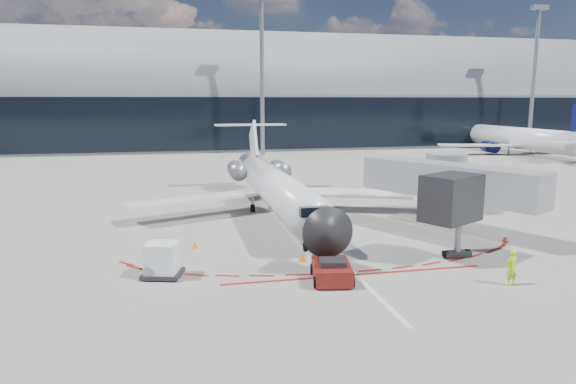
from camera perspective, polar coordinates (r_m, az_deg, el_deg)
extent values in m
plane|color=slate|center=(37.77, 1.64, -3.55)|extent=(260.00, 260.00, 0.00)
cube|color=silver|center=(39.66, 0.94, -2.87)|extent=(0.25, 40.00, 0.01)
cube|color=maroon|center=(27.19, 7.51, -9.11)|extent=(14.00, 0.25, 0.01)
cube|color=gray|center=(101.08, -7.28, 7.82)|extent=(150.00, 24.00, 10.00)
cylinder|color=gray|center=(101.01, -7.34, 10.66)|extent=(150.00, 24.00, 24.00)
cube|color=black|center=(89.10, -6.59, 7.54)|extent=(150.00, 0.20, 9.00)
cube|color=gray|center=(36.25, 17.38, 1.22)|extent=(8.22, 12.61, 2.30)
cube|color=black|center=(29.84, 17.67, -0.63)|extent=(3.86, 3.44, 2.60)
cylinder|color=gray|center=(31.09, 18.35, -4.79)|extent=(0.36, 0.36, 2.40)
cube|color=black|center=(31.35, 18.25, -6.52)|extent=(1.60, 0.60, 0.30)
cylinder|color=gray|center=(42.86, 17.09, 0.92)|extent=(3.20, 3.20, 4.80)
cylinder|color=black|center=(43.24, 16.94, -1.89)|extent=(4.00, 4.00, 0.50)
cylinder|color=gray|center=(84.83, -2.91, 12.53)|extent=(0.70, 0.70, 25.00)
cylinder|color=gray|center=(105.25, 25.63, 11.10)|extent=(0.70, 0.70, 25.00)
cylinder|color=white|center=(39.19, -1.30, 0.45)|extent=(2.68, 21.87, 2.68)
cone|color=black|center=(27.44, 3.61, -3.79)|extent=(2.68, 2.78, 2.68)
cone|color=white|center=(51.61, -3.98, 2.77)|extent=(2.68, 3.58, 2.68)
cube|color=black|center=(28.81, 2.76, -1.99)|extent=(1.69, 1.39, 0.55)
cube|color=white|center=(40.15, -10.37, -0.78)|extent=(10.65, 6.31, 0.31)
cube|color=white|center=(42.34, 6.54, -0.12)|extent=(10.65, 6.31, 0.31)
cube|color=white|center=(50.38, -3.85, 5.32)|extent=(0.25, 4.67, 4.75)
cube|color=white|center=(52.33, -4.21, 7.46)|extent=(7.16, 1.59, 0.16)
cylinder|color=slate|center=(47.41, -5.73, 2.39)|extent=(1.49, 3.38, 1.49)
cylinder|color=slate|center=(48.04, -0.89, 2.54)|extent=(1.49, 3.38, 1.49)
cylinder|color=black|center=(30.94, 1.95, -6.11)|extent=(0.22, 0.56, 0.56)
cylinder|color=black|center=(41.74, -3.95, -1.80)|extent=(0.30, 0.64, 0.64)
cylinder|color=black|center=(42.26, 0.06, -1.62)|extent=(0.30, 0.64, 0.64)
cylinder|color=gray|center=(30.86, 1.96, -5.63)|extent=(0.18, 0.18, 1.09)
cube|color=#560E0C|center=(26.08, 4.87, -8.76)|extent=(2.29, 3.16, 0.81)
cube|color=black|center=(25.66, 4.97, -7.81)|extent=(1.43, 1.29, 0.32)
cylinder|color=gray|center=(28.01, 4.38, -7.80)|extent=(0.50, 2.33, 0.09)
cylinder|color=black|center=(25.13, 3.17, -9.99)|extent=(0.35, 0.61, 0.58)
cylinder|color=black|center=(25.34, 7.09, -9.88)|extent=(0.35, 0.61, 0.58)
cylinder|color=black|center=(27.00, 2.79, -8.54)|extent=(0.35, 0.61, 0.58)
cylinder|color=black|center=(27.19, 6.43, -8.46)|extent=(0.35, 0.61, 0.58)
imported|color=#A9FD1A|center=(27.50, 23.57, -7.68)|extent=(0.74, 0.55, 1.83)
cube|color=black|center=(27.39, -13.74, -8.81)|extent=(2.29, 2.09, 0.21)
cube|color=white|center=(27.12, -13.81, -7.08)|extent=(1.87, 1.80, 1.54)
cylinder|color=black|center=(27.08, -15.70, -9.29)|extent=(0.14, 0.21, 0.19)
cylinder|color=black|center=(26.63, -12.51, -9.48)|extent=(0.14, 0.21, 0.19)
cylinder|color=black|center=(28.20, -14.88, -8.47)|extent=(0.14, 0.21, 0.19)
cylinder|color=black|center=(27.77, -11.82, -8.63)|extent=(0.14, 0.21, 0.19)
cone|color=orange|center=(32.08, -10.32, -5.73)|extent=(0.36, 0.36, 0.50)
cone|color=orange|center=(29.05, 1.67, -7.21)|extent=(0.39, 0.39, 0.54)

